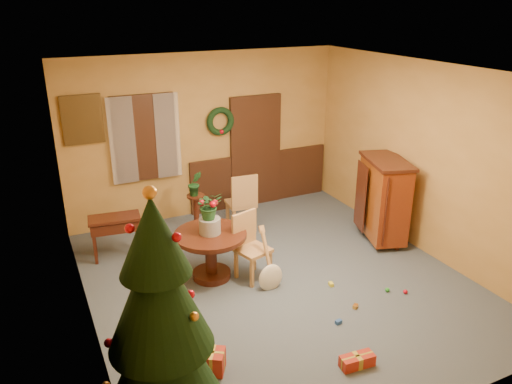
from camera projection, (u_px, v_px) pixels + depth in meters
room_envelope at (218, 153)px, 9.01m from camera, size 5.50×5.50×5.50m
dining_table at (211, 246)px, 6.96m from camera, size 1.02×1.02×0.70m
urn at (210, 226)px, 6.85m from camera, size 0.30×0.30×0.22m
centerpiece_plant at (209, 205)px, 6.74m from camera, size 0.35×0.30×0.39m
chair_near at (249, 244)px, 6.98m from camera, size 0.52×0.52×0.96m
chair_far at (242, 201)px, 8.35m from camera, size 0.49×0.49×1.04m
guitar at (271, 262)px, 6.71m from camera, size 0.39×0.56×0.81m
plant_stand at (196, 211)px, 8.17m from camera, size 0.29×0.29×0.75m
stand_plant at (195, 183)px, 7.99m from camera, size 0.24×0.20×0.41m
christmas_tree at (161, 334)px, 4.08m from camera, size 1.19×1.19×2.46m
writing_desk at (115, 227)px, 7.53m from camera, size 0.80×0.47×0.67m
sideboard at (384, 197)px, 8.01m from camera, size 0.87×1.20×1.38m
gift_b at (213, 361)px, 5.31m from camera, size 0.33×0.33×0.25m
gift_c at (169, 304)px, 6.38m from camera, size 0.31×0.33×0.15m
gift_d at (357, 361)px, 5.39m from camera, size 0.39×0.19×0.14m
toy_a at (338, 322)px, 6.11m from camera, size 0.09×0.06×0.05m
toy_b at (387, 290)px, 6.77m from camera, size 0.06×0.06×0.06m
toy_c at (331, 284)px, 6.91m from camera, size 0.06×0.09×0.05m
toy_d at (405, 292)px, 6.73m from camera, size 0.06×0.06×0.06m
toy_e at (355, 306)px, 6.42m from camera, size 0.09×0.08×0.05m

